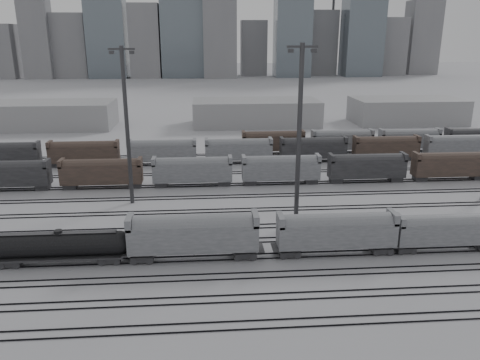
{
  "coord_description": "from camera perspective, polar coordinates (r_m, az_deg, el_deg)",
  "views": [
    {
      "loc": [
        -6.56,
        -53.93,
        27.58
      ],
      "look_at": [
        -0.69,
        22.1,
        4.0
      ],
      "focal_mm": 35.0,
      "sensor_mm": 36.0,
      "label": 1
    }
  ],
  "objects": [
    {
      "name": "light_mast_b",
      "position": [
        79.33,
        -13.64,
        6.74
      ],
      "size": [
        4.18,
        0.67,
        26.12
      ],
      "color": "#343437",
      "rests_on": "ground"
    },
    {
      "name": "light_mast_c",
      "position": [
        68.09,
        7.22,
        5.68
      ],
      "size": [
        4.27,
        0.68,
        26.69
      ],
      "color": "#343437",
      "rests_on": "ground"
    },
    {
      "name": "ground",
      "position": [
        60.93,
        2.28,
        -9.75
      ],
      "size": [
        900.0,
        900.0,
        0.0
      ],
      "primitive_type": "plane",
      "color": "silver",
      "rests_on": "ground"
    },
    {
      "name": "hopper_car_c",
      "position": [
        68.05,
        23.95,
        -5.48
      ],
      "size": [
        13.97,
        2.78,
        5.0
      ],
      "color": "black",
      "rests_on": "ground"
    },
    {
      "name": "tank_car_b",
      "position": [
        63.11,
        -21.13,
        -7.44
      ],
      "size": [
        17.65,
        2.94,
        4.36
      ],
      "color": "black",
      "rests_on": "ground"
    },
    {
      "name": "bg_string_near",
      "position": [
        90.61,
        5.0,
        1.24
      ],
      "size": [
        151.0,
        3.0,
        5.6
      ],
      "color": "gray",
      "rests_on": "ground"
    },
    {
      "name": "tracks",
      "position": [
        76.82,
        0.78,
        -3.8
      ],
      "size": [
        220.0,
        71.5,
        0.16
      ],
      "color": "black",
      "rests_on": "ground"
    },
    {
      "name": "hopper_car_b",
      "position": [
        62.33,
        11.69,
        -6.0
      ],
      "size": [
        15.51,
        3.08,
        5.55
      ],
      "color": "black",
      "rests_on": "ground"
    },
    {
      "name": "warehouse_left",
      "position": [
        159.98,
        -24.08,
        7.22
      ],
      "size": [
        50.0,
        18.0,
        8.0
      ],
      "primitive_type": "cube",
      "color": "gray",
      "rests_on": "ground"
    },
    {
      "name": "warehouse_mid",
      "position": [
        151.7,
        1.92,
        8.23
      ],
      "size": [
        40.0,
        18.0,
        8.0
      ],
      "primitive_type": "cube",
      "color": "gray",
      "rests_on": "ground"
    },
    {
      "name": "bg_string_mid",
      "position": [
        107.74,
        8.9,
        3.67
      ],
      "size": [
        151.0,
        3.0,
        5.6
      ],
      "color": "black",
      "rests_on": "ground"
    },
    {
      "name": "bg_string_far",
      "position": [
        120.29,
        16.21,
        4.61
      ],
      "size": [
        66.0,
        3.0,
        5.6
      ],
      "color": "brown",
      "rests_on": "ground"
    },
    {
      "name": "skyline",
      "position": [
        334.46,
        -1.51,
        18.4
      ],
      "size": [
        316.0,
        22.4,
        95.0
      ],
      "color": "gray",
      "rests_on": "ground"
    },
    {
      "name": "warehouse_right",
      "position": [
        164.83,
        19.65,
        7.97
      ],
      "size": [
        35.0,
        18.0,
        8.0
      ],
      "primitive_type": "cube",
      "color": "gray",
      "rests_on": "ground"
    },
    {
      "name": "hopper_car_a",
      "position": [
        59.94,
        -5.7,
        -6.43
      ],
      "size": [
        16.54,
        3.29,
        5.91
      ],
      "color": "black",
      "rests_on": "ground"
    }
  ]
}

